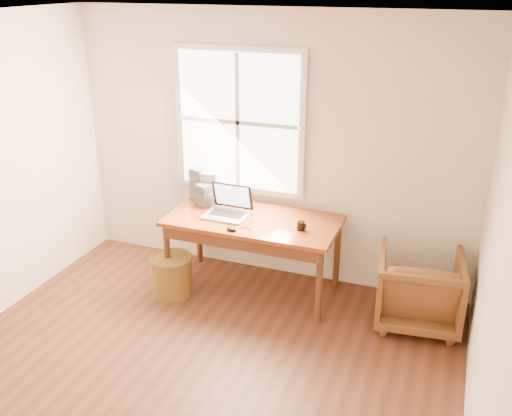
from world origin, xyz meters
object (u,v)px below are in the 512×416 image
Objects in this scene: armchair at (419,289)px; wicker_stool at (172,276)px; laptop at (225,203)px; cd_stack_a at (210,187)px; coffee_mug at (301,226)px; desk at (253,221)px.

armchair is 2.28m from wicker_stool.
wicker_stool is 0.88m from laptop.
armchair is 2.35× the size of cd_stack_a.
coffee_mug is 1.09m from cd_stack_a.
laptop is at bearing -167.02° from desk.
desk is at bearing 26.29° from wicker_stool.
laptop is 0.75m from coffee_mug.
cd_stack_a reaches higher than armchair.
laptop reaches higher than wicker_stool.
wicker_stool is 0.94m from cd_stack_a.
armchair is at bearing -8.81° from coffee_mug.
coffee_mug is 0.26× the size of cd_stack_a.
cd_stack_a is (-2.10, 0.27, 0.57)m from armchair.
desk is at bearing -7.40° from armchair.
armchair is 9.16× the size of coffee_mug.
cd_stack_a is at bearing 149.88° from coffee_mug.
coffee_mug reaches higher than desk.
wicker_stool is 1.22× the size of cd_stack_a.
cd_stack_a is at bearing -14.00° from armchair.
armchair is at bearing -0.84° from desk.
laptop is at bearing 165.86° from coffee_mug.
desk reaches higher than armchair.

